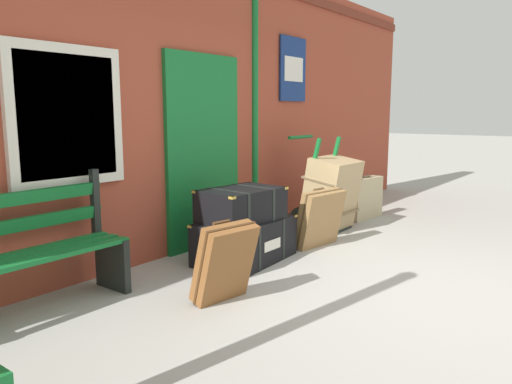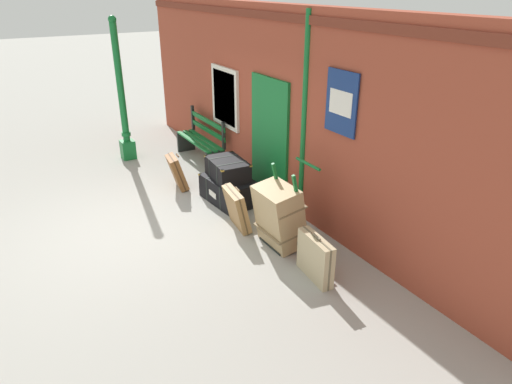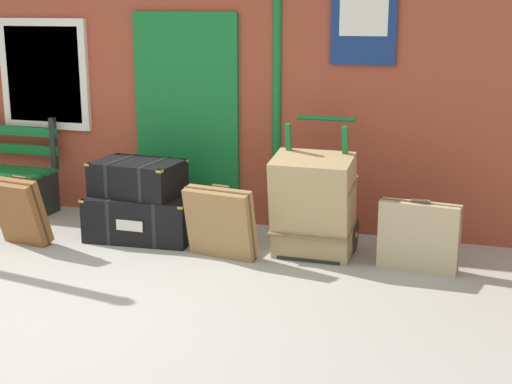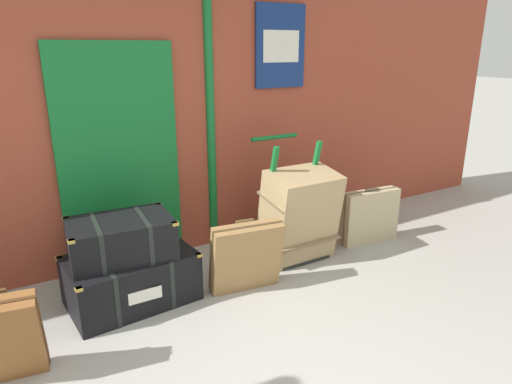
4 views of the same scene
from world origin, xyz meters
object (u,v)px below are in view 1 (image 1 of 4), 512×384
object	(u,v)px
platform_bench	(18,258)
steamer_trunk_base	(245,240)
suitcase_caramel	(366,198)
large_brown_trunk	(331,194)
suitcase_umber	(320,218)
steamer_trunk_middle	(241,205)
porters_trolley	(319,208)
suitcase_olive	(225,263)

from	to	relation	value
platform_bench	steamer_trunk_base	xyz separation A→B (m)	(2.08, -0.44, -0.23)
suitcase_caramel	steamer_trunk_base	bearing A→B (deg)	177.70
large_brown_trunk	suitcase_umber	xyz separation A→B (m)	(-0.76, -0.28, -0.15)
steamer_trunk_middle	porters_trolley	bearing A→B (deg)	3.72
steamer_trunk_base	suitcase_umber	bearing A→B (deg)	-20.37
platform_bench	suitcase_umber	xyz separation A→B (m)	(2.99, -0.78, -0.12)
suitcase_olive	porters_trolley	bearing A→B (deg)	14.60
steamer_trunk_base	porters_trolley	size ratio (longest dim) A/B	0.89
steamer_trunk_base	large_brown_trunk	world-z (taller)	large_brown_trunk
platform_bench	steamer_trunk_base	distance (m)	2.14
steamer_trunk_middle	suitcase_olive	bearing A→B (deg)	-147.93
steamer_trunk_middle	large_brown_trunk	bearing A→B (deg)	-2.17
steamer_trunk_middle	suitcase_umber	size ratio (longest dim) A/B	1.29
steamer_trunk_base	suitcase_olive	bearing A→B (deg)	-149.61
steamer_trunk_middle	suitcase_umber	bearing A→B (deg)	-19.83
porters_trolley	large_brown_trunk	xyz separation A→B (m)	(-0.00, -0.18, 0.20)
steamer_trunk_base	suitcase_olive	size ratio (longest dim) A/B	1.62
suitcase_caramel	steamer_trunk_middle	bearing A→B (deg)	177.57
porters_trolley	suitcase_caramel	xyz separation A→B (m)	(0.92, -0.22, 0.02)
platform_bench	suitcase_umber	world-z (taller)	platform_bench
large_brown_trunk	suitcase_olive	size ratio (longest dim) A/B	1.44
suitcase_umber	steamer_trunk_middle	bearing A→B (deg)	160.17
steamer_trunk_base	large_brown_trunk	xyz separation A→B (m)	(1.67, -0.06, 0.26)
suitcase_olive	suitcase_umber	world-z (taller)	suitcase_umber
suitcase_umber	platform_bench	bearing A→B (deg)	165.43
steamer_trunk_base	porters_trolley	distance (m)	1.67
large_brown_trunk	suitcase_caramel	size ratio (longest dim) A/B	1.39
steamer_trunk_middle	large_brown_trunk	world-z (taller)	large_brown_trunk
large_brown_trunk	suitcase_caramel	bearing A→B (deg)	-2.91
porters_trolley	suitcase_olive	bearing A→B (deg)	-165.40
steamer_trunk_base	large_brown_trunk	bearing A→B (deg)	-1.96
steamer_trunk_base	suitcase_umber	world-z (taller)	suitcase_umber
platform_bench	steamer_trunk_middle	xyz separation A→B (m)	(2.03, -0.43, 0.14)
steamer_trunk_middle	suitcase_caramel	world-z (taller)	steamer_trunk_middle
platform_bench	suitcase_umber	size ratio (longest dim) A/B	2.42
platform_bench	suitcase_caramel	size ratio (longest dim) A/B	2.37
platform_bench	suitcase_caramel	world-z (taller)	platform_bench
suitcase_caramel	suitcase_umber	distance (m)	1.69
steamer_trunk_base	steamer_trunk_middle	distance (m)	0.37
porters_trolley	suitcase_umber	size ratio (longest dim) A/B	1.80
platform_bench	steamer_trunk_base	world-z (taller)	platform_bench
steamer_trunk_base	suitcase_umber	size ratio (longest dim) A/B	1.60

